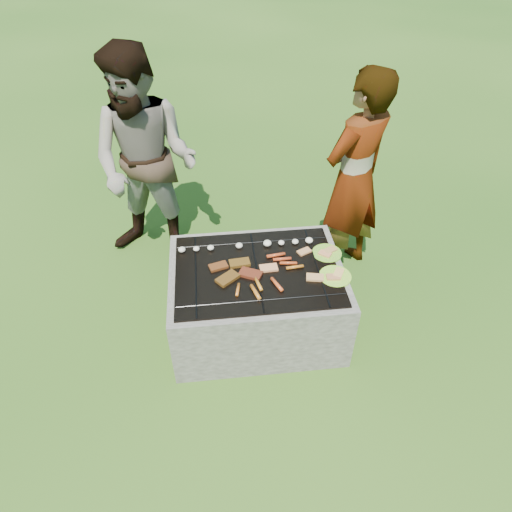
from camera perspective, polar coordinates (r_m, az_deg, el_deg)
The scene contains 10 objects.
lawn at distance 3.81m, azimuth 0.09°, elevation -8.54°, with size 60.00×60.00×0.00m, color #214C13.
fire_pit at distance 3.61m, azimuth 0.09°, elevation -5.58°, with size 1.30×1.00×0.62m.
mushrooms at distance 3.57m, azimuth -0.47°, elevation 1.45°, with size 1.06×0.06×0.04m.
pork_slabs at distance 3.35m, azimuth -2.57°, elevation -1.90°, with size 0.40×0.30×0.02m.
sausages at distance 3.32m, azimuth 2.03°, elevation -2.24°, with size 0.53×0.48×0.03m.
bread_on_grate at distance 3.39m, azimuth 4.62°, elevation -1.44°, with size 0.46×0.40×0.02m.
plate_far at distance 3.56m, azimuth 8.86°, elevation 0.36°, with size 0.27×0.27×0.03m.
plate_near at distance 3.37m, azimuth 9.88°, elevation -2.50°, with size 0.26×0.26×0.03m.
cook at distance 3.91m, azimuth 12.16°, elevation 9.38°, with size 0.67×0.44×1.84m, color gray.
bystander at distance 4.06m, azimuth -13.55°, elevation 11.18°, with size 0.94×0.73×1.93m, color gray.
Camera 1 is at (-0.29, -2.49, 2.87)m, focal length 32.00 mm.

